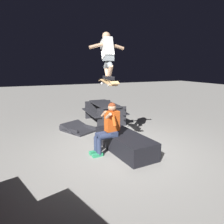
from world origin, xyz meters
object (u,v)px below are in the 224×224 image
Objects in this scene: ledge_box_main at (124,142)px; person_sitting_on_ledge at (108,126)px; skateboard at (108,82)px; kicker_ramp at (79,129)px; skater_airborne at (107,54)px; picnic_table_back at (104,109)px.

ledge_box_main is 0.64m from person_sitting_on_ledge.
kicker_ramp is (1.84, 0.31, -1.70)m from skateboard.
skateboard is (0.20, -0.09, 1.05)m from person_sitting_on_ledge.
person_sitting_on_ledge is 1.07m from skateboard.
skater_airborne is 0.88× the size of kicker_ramp.
picnic_table_back is (2.58, -0.91, -1.25)m from skateboard.
picnic_table_back is (2.82, -0.57, 0.28)m from ledge_box_main.
picnic_table_back reaches higher than ledge_box_main.
skater_airborne reaches higher than skateboard.
kicker_ramp is (2.09, 0.65, -0.17)m from ledge_box_main.
kicker_ramp is 0.74× the size of picnic_table_back.
person_sitting_on_ledge reaches higher than ledge_box_main.
ledge_box_main is 1.12× the size of picnic_table_back.
skateboard reaches higher than person_sitting_on_ledge.
person_sitting_on_ledge reaches higher than picnic_table_back.
kicker_ramp is at bearing 6.12° from person_sitting_on_ledge.
skateboard reaches higher than picnic_table_back.
person_sitting_on_ledge is (0.04, 0.43, 0.48)m from ledge_box_main.
ledge_box_main is at bearing -95.08° from person_sitting_on_ledge.
skateboard is at bearing 176.08° from skater_airborne.
skater_airborne is at bearing -3.92° from skateboard.
ledge_box_main reaches higher than kicker_ramp.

